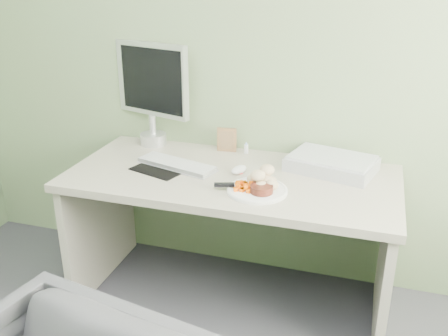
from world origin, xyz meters
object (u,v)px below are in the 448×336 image
(scanner, at_px, (331,164))
(desk, at_px, (231,208))
(plate, at_px, (257,190))
(monitor, at_px, (152,88))

(scanner, bearing_deg, desk, -142.21)
(plate, bearing_deg, scanner, 50.61)
(monitor, bearing_deg, scanner, 9.81)
(desk, xyz_separation_m, monitor, (-0.55, 0.32, 0.50))
(scanner, distance_m, monitor, 1.05)
(plate, bearing_deg, monitor, 146.61)
(desk, xyz_separation_m, plate, (0.17, -0.16, 0.19))
(plate, relative_size, scanner, 0.67)
(desk, bearing_deg, monitor, 150.18)
(desk, relative_size, plate, 5.84)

